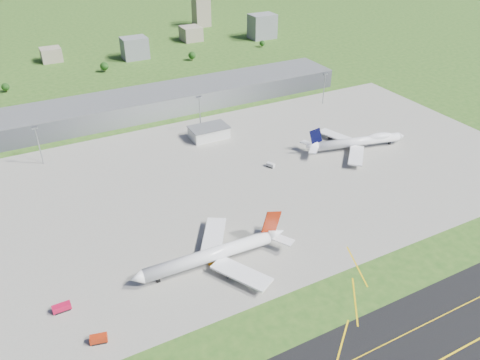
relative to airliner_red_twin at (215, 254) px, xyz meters
name	(u,v)px	position (x,y,z in m)	size (l,w,h in m)	color
ground	(171,115)	(42.71, 172.97, -5.57)	(1400.00, 1400.00, 0.00)	#2B541A
apron	(249,176)	(52.71, 62.97, -5.53)	(360.00, 190.00, 0.08)	gray
terminal	(164,100)	(42.71, 187.97, 1.93)	(300.00, 42.00, 15.00)	slate
ops_building	(209,133)	(52.71, 122.97, -1.57)	(26.00, 16.00, 8.00)	silver
mast_west	(37,139)	(-57.29, 137.97, 12.14)	(3.50, 2.00, 25.90)	gray
mast_center	(200,107)	(52.71, 137.97, 12.14)	(3.50, 2.00, 25.90)	gray
mast_east	(325,83)	(162.71, 137.97, 12.14)	(3.50, 2.00, 25.90)	gray
airliner_red_twin	(215,254)	(0.00, 0.00, 0.00)	(76.08, 59.39, 20.90)	white
airliner_blue_quad	(358,142)	(135.21, 60.84, -0.28)	(72.22, 55.79, 19.04)	white
fire_truck	(62,308)	(-68.32, 2.90, -3.91)	(7.44, 2.99, 3.31)	#B00C32
crash_tender	(99,339)	(-58.52, -20.23, -3.87)	(7.03, 4.31, 3.41)	#AA270C
tug_yellow	(212,263)	(-1.63, 0.12, -4.71)	(3.62, 2.88, 1.62)	#C5720B
van_white_near	(271,165)	(69.73, 66.33, -4.17)	(4.48, 6.02, 2.77)	silver
van_white_far	(319,143)	(115.17, 77.39, -4.35)	(4.86, 2.76, 2.40)	white
bldg_cw	(51,55)	(-17.29, 362.97, 1.43)	(20.00, 18.00, 14.00)	gray
bldg_c	(135,48)	(62.71, 332.97, 5.43)	(26.00, 20.00, 22.00)	slate
bldg_ce	(191,34)	(142.71, 372.97, 2.43)	(22.00, 24.00, 16.00)	gray
bldg_e	(262,26)	(222.71, 342.97, 8.43)	(30.00, 22.00, 28.00)	slate
bldg_tall_e	(201,12)	(182.71, 432.97, 12.43)	(20.00, 18.00, 36.00)	gray
tree_w	(5,87)	(-67.29, 287.97, -0.71)	(6.75, 6.75, 8.25)	#382314
tree_c	(104,66)	(22.71, 302.97, 0.27)	(8.10, 8.10, 9.90)	#382314
tree_e	(192,55)	(112.71, 297.97, -0.06)	(7.65, 7.65, 9.35)	#382314
tree_far_e	(262,43)	(202.71, 307.97, -1.03)	(6.30, 6.30, 7.70)	#382314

